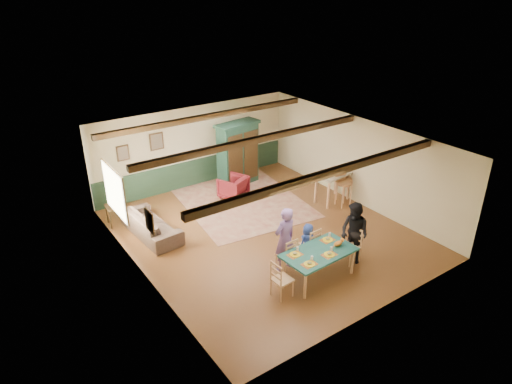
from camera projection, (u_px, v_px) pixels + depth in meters
floor at (265, 233)px, 12.68m from camera, size 8.00×8.00×0.00m
wall_back at (194, 147)px, 15.06m from camera, size 7.00×0.02×2.70m
wall_left at (140, 226)px, 10.29m from camera, size 0.02×8.00×2.70m
wall_right at (358, 161)px, 13.90m from camera, size 0.02×8.00×2.70m
ceiling at (266, 141)px, 11.51m from camera, size 7.00×8.00×0.02m
wainscot_back at (196, 172)px, 15.43m from camera, size 6.95×0.03×0.90m
ceiling_beam_front at (328, 173)px, 9.85m from camera, size 6.95×0.16×0.16m
ceiling_beam_mid at (256, 140)px, 11.85m from camera, size 6.95×0.16×0.16m
ceiling_beam_back at (207, 117)px, 13.77m from camera, size 6.95×0.16×0.16m
window_left at (114, 192)px, 11.48m from camera, size 0.06×1.60×1.30m
picture_left_wall at (150, 221)px, 9.69m from camera, size 0.04×0.42×0.52m
picture_back_a at (157, 141)px, 14.17m from camera, size 0.45×0.04×0.55m
picture_back_b at (123, 153)px, 13.67m from camera, size 0.38×0.04×0.48m
dining_table at (318, 265)px, 10.66m from camera, size 1.76×1.03×0.72m
dining_chair_far_left at (286, 254)px, 10.90m from camera, size 0.42×0.44×0.91m
dining_chair_far_right at (310, 244)px, 11.32m from camera, size 0.42×0.44×0.91m
dining_chair_end_left at (282, 279)px, 10.01m from camera, size 0.44×0.42×0.91m
dining_chair_end_right at (350, 246)px, 11.22m from camera, size 0.44×0.42×0.91m
person_man at (285, 239)px, 10.79m from camera, size 0.62×0.42×1.65m
person_woman at (354, 233)px, 11.13m from camera, size 0.63×0.79×1.58m
person_child at (308, 241)px, 11.36m from camera, size 0.48×0.33×0.96m
cat at (338, 243)px, 10.68m from camera, size 0.35×0.15×0.17m
place_setting_near_left at (310, 262)px, 10.02m from camera, size 0.40×0.30×0.11m
place_setting_near_center at (329, 253)px, 10.36m from camera, size 0.40×0.30×0.11m
place_setting_far_left at (295, 253)px, 10.36m from camera, size 0.40×0.30×0.11m
place_setting_far_right at (328, 238)px, 10.94m from camera, size 0.40×0.30×0.11m
area_rug at (242, 202)px, 14.39m from camera, size 3.93×4.49×0.01m
armoire at (238, 154)px, 15.21m from camera, size 1.60×0.81×2.16m
armchair at (233, 187)px, 14.54m from camera, size 1.03×1.04×0.73m
sofa at (151, 224)px, 12.46m from camera, size 1.00×2.23×0.63m
end_table at (116, 215)px, 13.00m from camera, size 0.52×0.52×0.59m
table_lamp at (113, 197)px, 12.76m from camera, size 0.30×0.30×0.54m
counter_table at (332, 188)px, 14.26m from camera, size 1.19×0.79×0.94m
bar_stool_left at (344, 188)px, 13.93m from camera, size 0.47×0.50×1.20m
bar_stool_right at (345, 184)px, 14.25m from camera, size 0.41×0.46×1.17m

